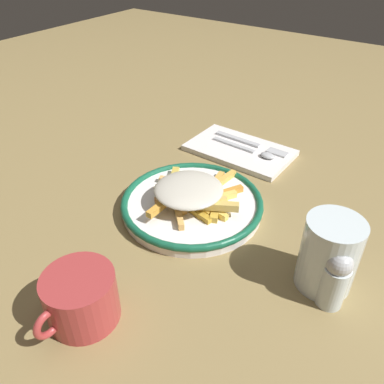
% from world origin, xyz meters
% --- Properties ---
extents(ground_plane, '(2.60, 2.60, 0.00)m').
position_xyz_m(ground_plane, '(0.00, 0.00, 0.00)').
color(ground_plane, olive).
extents(plate, '(0.25, 0.25, 0.02)m').
position_xyz_m(plate, '(0.00, 0.00, 0.01)').
color(plate, white).
rests_on(plate, ground_plane).
extents(fries_heap, '(0.21, 0.18, 0.04)m').
position_xyz_m(fries_heap, '(0.00, 0.00, 0.04)').
color(fries_heap, '#E4C163').
rests_on(fries_heap, plate).
extents(napkin, '(0.14, 0.22, 0.01)m').
position_xyz_m(napkin, '(-0.23, -0.03, 0.01)').
color(napkin, white).
rests_on(napkin, ground_plane).
extents(fork, '(0.02, 0.18, 0.00)m').
position_xyz_m(fork, '(-0.25, -0.02, 0.01)').
color(fork, silver).
rests_on(fork, napkin).
extents(spoon, '(0.02, 0.15, 0.01)m').
position_xyz_m(spoon, '(-0.22, 0.00, 0.02)').
color(spoon, silver).
rests_on(spoon, napkin).
extents(water_glass, '(0.08, 0.08, 0.11)m').
position_xyz_m(water_glass, '(0.03, 0.25, 0.05)').
color(water_glass, silver).
rests_on(water_glass, ground_plane).
extents(coffee_mug, '(0.12, 0.09, 0.07)m').
position_xyz_m(coffee_mug, '(0.26, 0.01, 0.04)').
color(coffee_mug, '#A93637').
rests_on(coffee_mug, ground_plane).
extents(salt_shaker, '(0.04, 0.04, 0.09)m').
position_xyz_m(salt_shaker, '(0.06, 0.27, 0.05)').
color(salt_shaker, silver).
rests_on(salt_shaker, ground_plane).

